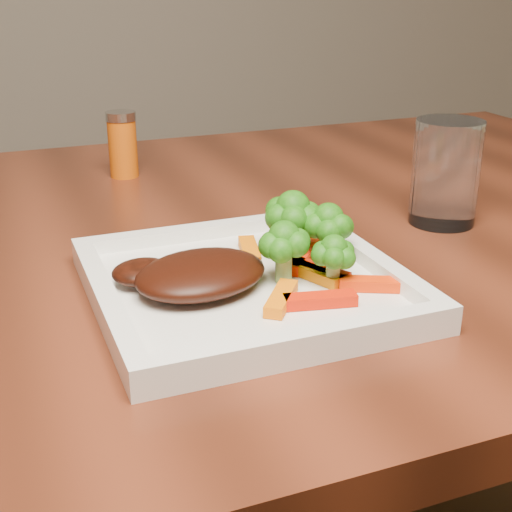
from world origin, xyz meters
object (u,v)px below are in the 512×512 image
object	(u,v)px
dining_table	(176,495)
steak	(201,274)
spice_shaker	(123,145)
drinking_glass	(446,173)
plate	(246,289)

from	to	relation	value
dining_table	steak	size ratio (longest dim) A/B	13.17
spice_shaker	drinking_glass	distance (m)	0.45
steak	dining_table	bearing A→B (deg)	86.09
dining_table	plate	size ratio (longest dim) A/B	5.93
plate	spice_shaker	distance (m)	0.43
steak	spice_shaker	distance (m)	0.43
plate	drinking_glass	size ratio (longest dim) A/B	2.25
dining_table	plate	xyz separation A→B (m)	(0.03, -0.19, 0.38)
plate	dining_table	bearing A→B (deg)	98.34
dining_table	drinking_glass	distance (m)	0.54
steak	drinking_glass	size ratio (longest dim) A/B	1.01
drinking_glass	plate	bearing A→B (deg)	-160.23
steak	spice_shaker	world-z (taller)	spice_shaker
dining_table	steak	xyz separation A→B (m)	(-0.01, -0.19, 0.40)
dining_table	plate	distance (m)	0.43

